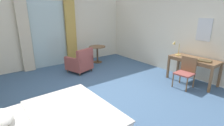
# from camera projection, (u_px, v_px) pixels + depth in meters

# --- Properties ---
(ground) EXTENTS (6.38, 7.42, 0.10)m
(ground) POSITION_uv_depth(u_px,v_px,m) (109.00, 96.00, 4.45)
(ground) COLOR #426084
(wall_back) EXTENTS (5.98, 0.12, 2.84)m
(wall_back) POSITION_uv_depth(u_px,v_px,m) (58.00, 29.00, 6.67)
(wall_back) COLOR silver
(wall_back) RESTS_ON ground
(wall_right) EXTENTS (0.12, 7.02, 2.84)m
(wall_right) POSITION_uv_depth(u_px,v_px,m) (179.00, 32.00, 5.69)
(wall_right) COLOR silver
(wall_right) RESTS_ON ground
(balcony_glass_door) EXTENTS (1.27, 0.02, 2.50)m
(balcony_glass_door) POSITION_uv_depth(u_px,v_px,m) (49.00, 35.00, 6.42)
(balcony_glass_door) COLOR silver
(balcony_glass_door) RESTS_ON ground
(curtain_panel_left) EXTENTS (0.38, 0.10, 2.64)m
(curtain_panel_left) POSITION_uv_depth(u_px,v_px,m) (25.00, 35.00, 5.84)
(curtain_panel_left) COLOR beige
(curtain_panel_left) RESTS_ON ground
(curtain_panel_right) EXTENTS (0.41, 0.10, 2.64)m
(curtain_panel_right) POSITION_uv_depth(u_px,v_px,m) (71.00, 32.00, 6.81)
(curtain_panel_right) COLOR tan
(curtain_panel_right) RESTS_ON ground
(writing_desk) EXTENTS (0.62, 1.38, 0.77)m
(writing_desk) POSITION_uv_depth(u_px,v_px,m) (194.00, 61.00, 5.01)
(writing_desk) COLOR brown
(writing_desk) RESTS_ON ground
(desk_chair) EXTENTS (0.48, 0.48, 0.86)m
(desk_chair) POSITION_uv_depth(u_px,v_px,m) (186.00, 71.00, 4.76)
(desk_chair) COLOR #9E4C47
(desk_chair) RESTS_ON ground
(desk_lamp) EXTENTS (0.27, 0.25, 0.48)m
(desk_lamp) POSITION_uv_depth(u_px,v_px,m) (176.00, 46.00, 5.28)
(desk_lamp) COLOR tan
(desk_lamp) RESTS_ON writing_desk
(closed_book) EXTENTS (0.31, 0.38, 0.03)m
(closed_book) POSITION_uv_depth(u_px,v_px,m) (205.00, 61.00, 4.66)
(closed_book) COLOR brown
(closed_book) RESTS_ON writing_desk
(armchair_by_window) EXTENTS (0.92, 0.93, 0.87)m
(armchair_by_window) POSITION_uv_depth(u_px,v_px,m) (80.00, 63.00, 5.99)
(armchair_by_window) COLOR #9E4C47
(armchair_by_window) RESTS_ON ground
(round_cafe_table) EXTENTS (0.69, 0.69, 0.70)m
(round_cafe_table) POSITION_uv_depth(u_px,v_px,m) (97.00, 51.00, 7.09)
(round_cafe_table) COLOR brown
(round_cafe_table) RESTS_ON ground
(wall_mirror) EXTENTS (0.02, 0.42, 0.66)m
(wall_mirror) POSITION_uv_depth(u_px,v_px,m) (204.00, 30.00, 4.93)
(wall_mirror) COLOR silver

